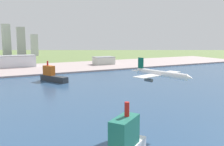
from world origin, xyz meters
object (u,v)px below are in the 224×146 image
airplane_landing (161,74)px  warehouse_main (15,61)px  container_barge (52,76)px  warehouse_annex (104,60)px

airplane_landing → warehouse_main: 358.14m
airplane_landing → container_barge: bearing=94.7°
airplane_landing → warehouse_annex: airplane_landing is taller
warehouse_main → warehouse_annex: (158.36, -32.29, -2.92)m
airplane_landing → warehouse_annex: size_ratio=0.99×
airplane_landing → container_barge: 200.56m
warehouse_main → airplane_landing: bearing=-82.7°
airplane_landing → warehouse_main: bearing=97.3°
warehouse_annex → airplane_landing: bearing=-109.4°
airplane_landing → container_barge: size_ratio=0.89×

